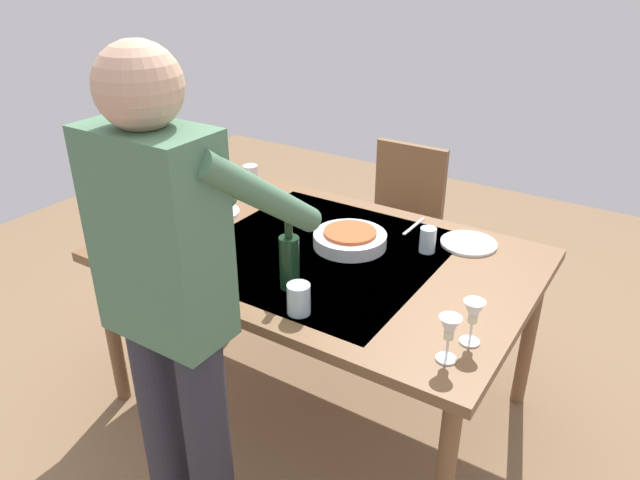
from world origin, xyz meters
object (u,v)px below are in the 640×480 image
Objects in this scene: wine_glass_right at (473,314)px; water_cup_near_right at (428,240)px; wine_bottle at (289,260)px; person_server at (173,302)px; water_cup_near_left at (299,299)px; dinner_plate_far at (469,243)px; serving_bowl_pasta at (350,239)px; water_cup_far_left at (251,175)px; chair_near at (400,218)px; wine_glass_left at (449,331)px; dinner_plate_near at (214,212)px; dining_table at (320,265)px.

water_cup_near_right is at bearing -53.88° from wine_glass_right.
wine_bottle is 1.96× the size of wine_glass_right.
person_server is 0.45m from water_cup_near_left.
dinner_plate_far is (-0.12, -0.15, -0.05)m from water_cup_near_right.
serving_bowl_pasta is (0.10, -0.52, -0.02)m from water_cup_near_left.
water_cup_near_left is 1.21m from water_cup_far_left.
chair_near is at bearing -44.41° from dinner_plate_far.
wine_glass_right is at bearing -142.17° from person_server.
person_server is 1.11m from water_cup_near_right.
wine_glass_left reaches higher than serving_bowl_pasta.
person_server reaches higher than dinner_plate_near.
dining_table is 0.35m from wine_bottle.
water_cup_near_left is 0.47× the size of dinner_plate_near.
serving_bowl_pasta is (-0.08, -0.10, 0.10)m from dining_table.
water_cup_near_left is 0.67m from water_cup_near_right.
chair_near is 3.96× the size of dinner_plate_near.
water_cup_near_right is at bearing -120.14° from wine_bottle.
wine_bottle is 0.99× the size of serving_bowl_pasta.
water_cup_near_right is 0.99m from dinner_plate_near.
chair_near is 3.96× the size of dinner_plate_far.
wine_glass_left is 0.79m from serving_bowl_pasta.
chair_near is 8.86× the size of water_cup_far_left.
wine_glass_left is (-0.64, 0.09, -0.01)m from wine_bottle.
water_cup_far_left is (1.42, -0.69, -0.05)m from wine_glass_right.
person_server reaches higher than dinner_plate_far.
wine_bottle is 0.64m from wine_glass_left.
dinner_plate_far is (-1.18, 0.05, -0.05)m from water_cup_far_left.
wine_glass_right is 0.57m from water_cup_near_left.
serving_bowl_pasta is (0.29, 0.13, -0.02)m from water_cup_near_right.
chair_near is 8.41× the size of water_cup_near_left.
person_server reaches higher than wine_glass_left.
wine_glass_left is at bearing -176.65° from water_cup_near_left.
dinner_plate_far is at bearing -69.54° from wine_glass_right.
dinner_plate_near and dinner_plate_far have the same top height.
chair_near is 1.56m from wine_glass_left.
chair_near is 1.80m from person_server.
water_cup_near_right is at bearing -169.58° from dinner_plate_near.
dining_table is 11.07× the size of wine_glass_right.
dinner_plate_near is (0.53, 0.88, 0.24)m from chair_near.
chair_near is 1.40m from water_cup_near_left.
wine_glass_right reaches higher than dining_table.
dinner_plate_near is at bearing -18.45° from wine_glass_left.
serving_bowl_pasta is (0.65, -0.37, -0.07)m from wine_glass_right.
water_cup_near_right is at bearing -61.64° from wine_glass_left.
wine_bottle is at bearing -94.37° from person_server.
serving_bowl_pasta is 1.30× the size of dinner_plate_near.
person_server is at bearing 119.95° from water_cup_far_left.
water_cup_near_right is 0.34× the size of serving_bowl_pasta.
dining_table is 0.81m from wine_glass_left.
chair_near reaches higher than dinner_plate_near.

